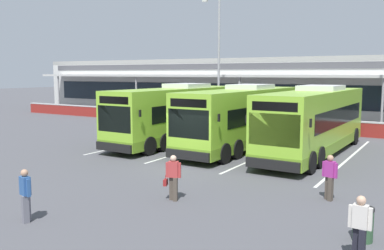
{
  "coord_description": "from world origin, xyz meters",
  "views": [
    {
      "loc": [
        10.47,
        -16.57,
        4.46
      ],
      "look_at": [
        -1.48,
        3.0,
        1.6
      ],
      "focal_mm": 39.0,
      "sensor_mm": 36.0,
      "label": 1
    }
  ],
  "objects": [
    {
      "name": "terminal_building",
      "position": [
        -0.0,
        26.91,
        3.01
      ],
      "size": [
        70.0,
        13.0,
        6.0
      ],
      "color": "silver",
      "rests_on": "ground"
    },
    {
      "name": "pedestrian_near_bin",
      "position": [
        7.15,
        -1.85,
        0.87
      ],
      "size": [
        0.54,
        0.36,
        1.62
      ],
      "color": "#4C4238",
      "rests_on": "ground"
    },
    {
      "name": "litter_bin",
      "position": [
        8.8,
        -5.09,
        0.47
      ],
      "size": [
        0.54,
        0.54,
        0.93
      ],
      "color": "#2D5133",
      "rests_on": "ground"
    },
    {
      "name": "pedestrian_in_dark_coat",
      "position": [
        -0.1,
        -8.83,
        0.87
      ],
      "size": [
        0.54,
        0.36,
        1.62
      ],
      "color": "slate",
      "rests_on": "ground"
    },
    {
      "name": "lamp_post_west",
      "position": [
        -6.68,
        16.01,
        6.29
      ],
      "size": [
        3.24,
        0.28,
        11.0
      ],
      "color": "#9E9EA3",
      "rests_on": "ground"
    },
    {
      "name": "pedestrian_child",
      "position": [
        8.93,
        -6.46,
        0.87
      ],
      "size": [
        0.53,
        0.31,
        1.62
      ],
      "color": "black",
      "rests_on": "ground"
    },
    {
      "name": "bay_stripe_west",
      "position": [
        -2.1,
        6.0,
        0.0
      ],
      "size": [
        0.14,
        13.0,
        0.01
      ],
      "primitive_type": "cube",
      "color": "silver",
      "rests_on": "ground"
    },
    {
      "name": "coach_bus_centre",
      "position": [
        4.41,
        6.3,
        1.79
      ],
      "size": [
        3.09,
        12.2,
        3.78
      ],
      "color": "#8CC633",
      "rests_on": "ground"
    },
    {
      "name": "bay_stripe_centre",
      "position": [
        6.3,
        6.0,
        0.0
      ],
      "size": [
        0.14,
        13.0,
        0.01
      ],
      "primitive_type": "cube",
      "color": "silver",
      "rests_on": "ground"
    },
    {
      "name": "coach_bus_left_centre",
      "position": [
        0.18,
        6.17,
        1.79
      ],
      "size": [
        3.09,
        12.2,
        3.78
      ],
      "color": "#8CC633",
      "rests_on": "ground"
    },
    {
      "name": "coach_bus_leftmost",
      "position": [
        -4.28,
        5.94,
        1.79
      ],
      "size": [
        3.09,
        12.2,
        3.78
      ],
      "color": "#8CC633",
      "rests_on": "ground"
    },
    {
      "name": "ground_plane",
      "position": [
        0.0,
        0.0,
        0.0
      ],
      "size": [
        200.0,
        200.0,
        0.0
      ],
      "primitive_type": "plane",
      "color": "#4C4C51"
    },
    {
      "name": "bay_stripe_far_west",
      "position": [
        -6.3,
        6.0,
        0.0
      ],
      "size": [
        0.14,
        13.0,
        0.01
      ],
      "primitive_type": "cube",
      "color": "silver",
      "rests_on": "ground"
    },
    {
      "name": "red_barrier_wall",
      "position": [
        0.0,
        14.5,
        0.56
      ],
      "size": [
        60.0,
        0.4,
        1.1
      ],
      "color": "maroon",
      "rests_on": "ground"
    },
    {
      "name": "bay_stripe_mid_west",
      "position": [
        2.1,
        6.0,
        0.0
      ],
      "size": [
        0.14,
        13.0,
        0.01
      ],
      "primitive_type": "cube",
      "color": "silver",
      "rests_on": "ground"
    },
    {
      "name": "pedestrian_with_handbag",
      "position": [
        2.46,
        -4.75,
        0.86
      ],
      "size": [
        0.65,
        0.41,
        1.62
      ],
      "color": "#4C4238",
      "rests_on": "ground"
    }
  ]
}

